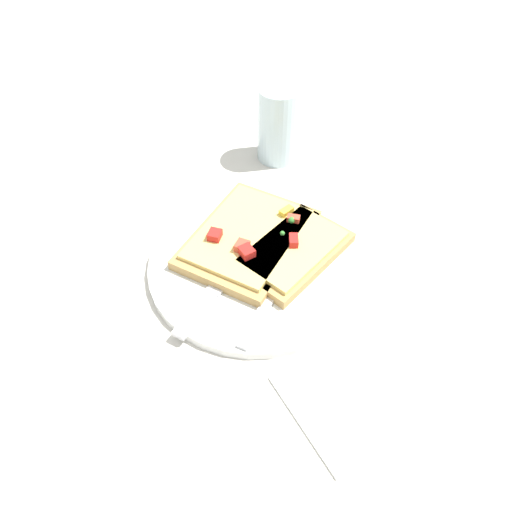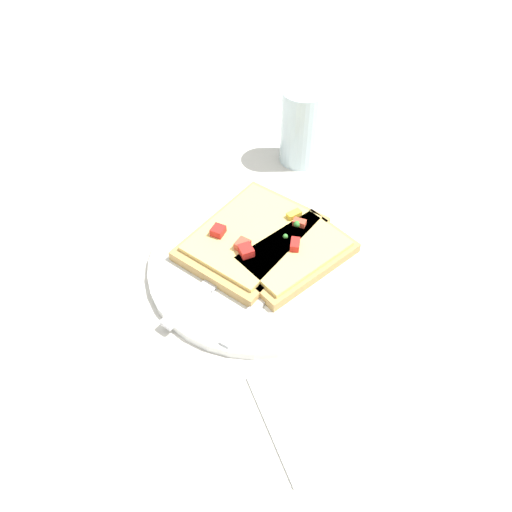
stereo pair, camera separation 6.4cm
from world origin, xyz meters
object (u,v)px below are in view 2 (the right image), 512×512
(knife, at_px, (211,284))
(napkin, at_px, (302,416))
(fork, at_px, (280,278))
(drinking_glass, at_px, (302,127))
(pizza_slice_corner, at_px, (294,255))
(pizza_slice_main, at_px, (252,237))
(plate, at_px, (256,264))

(knife, height_order, napkin, knife)
(fork, relative_size, knife, 1.07)
(knife, xyz_separation_m, drinking_glass, (-0.21, 0.22, 0.05))
(pizza_slice_corner, relative_size, drinking_glass, 1.44)
(pizza_slice_main, xyz_separation_m, drinking_glass, (-0.16, 0.15, 0.04))
(plate, distance_m, pizza_slice_corner, 0.05)
(knife, relative_size, pizza_slice_corner, 0.99)
(fork, height_order, napkin, fork)
(plate, relative_size, pizza_slice_corner, 1.60)
(plate, height_order, pizza_slice_corner, pizza_slice_corner)
(plate, distance_m, knife, 0.07)
(pizza_slice_corner, xyz_separation_m, drinking_glass, (-0.21, 0.11, 0.04))
(fork, xyz_separation_m, pizza_slice_corner, (-0.02, 0.03, 0.01))
(pizza_slice_main, distance_m, pizza_slice_corner, 0.06)
(pizza_slice_corner, height_order, drinking_glass, drinking_glass)
(plate, distance_m, fork, 0.04)
(napkin, bearing_deg, knife, -169.87)
(plate, height_order, drinking_glass, drinking_glass)
(fork, distance_m, pizza_slice_main, 0.08)
(napkin, bearing_deg, pizza_slice_main, 170.52)
(fork, bearing_deg, drinking_glass, 24.95)
(plate, relative_size, napkin, 2.25)
(fork, relative_size, napkin, 1.49)
(knife, xyz_separation_m, pizza_slice_corner, (-0.00, 0.11, 0.01))
(plate, distance_m, pizza_slice_main, 0.04)
(fork, distance_m, drinking_glass, 0.28)
(pizza_slice_corner, bearing_deg, drinking_glass, 43.89)
(plate, bearing_deg, pizza_slice_corner, 70.80)
(pizza_slice_main, distance_m, napkin, 0.25)
(fork, distance_m, napkin, 0.18)
(plate, height_order, fork, fork)
(fork, xyz_separation_m, napkin, (0.17, -0.05, -0.01))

